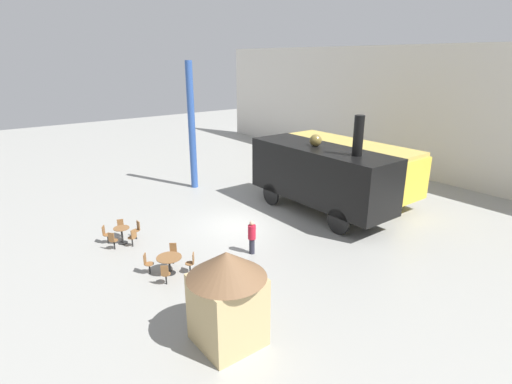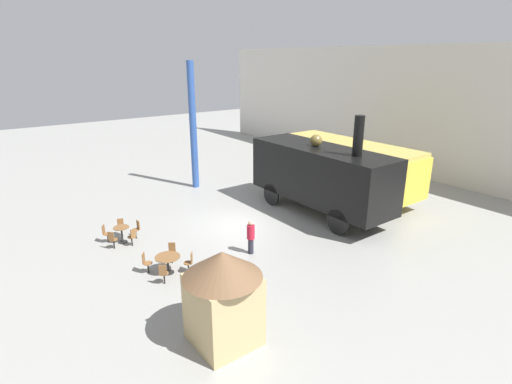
{
  "view_description": "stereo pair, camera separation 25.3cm",
  "coord_description": "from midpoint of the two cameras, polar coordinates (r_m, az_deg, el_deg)",
  "views": [
    {
      "loc": [
        15.48,
        -10.77,
        8.17
      ],
      "look_at": [
        0.07,
        1.0,
        1.6
      ],
      "focal_mm": 28.0,
      "sensor_mm": 36.0,
      "label": 1
    },
    {
      "loc": [
        15.64,
        -10.57,
        8.17
      ],
      "look_at": [
        0.07,
        1.0,
        1.6
      ],
      "focal_mm": 28.0,
      "sensor_mm": 36.0,
      "label": 2
    }
  ],
  "objects": [
    {
      "name": "cafe_chair_1",
      "position": [
        15.62,
        -12.63,
        -11.18
      ],
      "size": [
        0.4,
        0.4,
        0.87
      ],
      "rotation": [
        0.0,
        0.0,
        8.8
      ],
      "color": "black",
      "rests_on": "ground_plane"
    },
    {
      "name": "ground_plane",
      "position": [
        20.56,
        -2.0,
        -4.71
      ],
      "size": [
        80.0,
        80.0,
        0.0
      ],
      "primitive_type": "plane",
      "color": "gray"
    },
    {
      "name": "visitor_person",
      "position": [
        17.36,
        -0.33,
        -6.32
      ],
      "size": [
        0.34,
        0.34,
        1.53
      ],
      "color": "#262633",
      "rests_on": "ground_plane"
    },
    {
      "name": "cafe_table_mid",
      "position": [
        19.45,
        -18.3,
        -5.34
      ],
      "size": [
        0.72,
        0.72,
        0.76
      ],
      "color": "black",
      "rests_on": "ground_plane"
    },
    {
      "name": "cafe_chair_3",
      "position": [
        17.12,
        -11.51,
        -8.3
      ],
      "size": [
        0.4,
        0.4,
        0.87
      ],
      "rotation": [
        0.0,
        0.0,
        11.94
      ],
      "color": "black",
      "rests_on": "ground_plane"
    },
    {
      "name": "cafe_chair_2",
      "position": [
        16.22,
        -8.99,
        -9.74
      ],
      "size": [
        0.4,
        0.4,
        0.87
      ],
      "rotation": [
        0.0,
        0.0,
        10.37
      ],
      "color": "black",
      "rests_on": "ground_plane"
    },
    {
      "name": "steam_locomotive",
      "position": [
        21.62,
        9.52,
        2.6
      ],
      "size": [
        8.49,
        2.68,
        5.61
      ],
      "color": "black",
      "rests_on": "ground_plane"
    },
    {
      "name": "support_pillar",
      "position": [
        25.87,
        -8.7,
        9.22
      ],
      "size": [
        0.44,
        0.44,
        8.0
      ],
      "color": "#2D519E",
      "rests_on": "ground_plane"
    },
    {
      "name": "cafe_chair_0",
      "position": [
        16.55,
        -15.04,
        -9.58
      ],
      "size": [
        0.4,
        0.4,
        0.87
      ],
      "rotation": [
        0.0,
        0.0,
        7.23
      ],
      "color": "black",
      "rests_on": "ground_plane"
    },
    {
      "name": "cafe_chair_6",
      "position": [
        18.94,
        -16.88,
        -6.02
      ],
      "size": [
        0.39,
        0.37,
        0.87
      ],
      "rotation": [
        0.0,
        0.0,
        9.78
      ],
      "color": "black",
      "rests_on": "ground_plane"
    },
    {
      "name": "cafe_table_near",
      "position": [
        16.32,
        -12.07,
        -9.4
      ],
      "size": [
        0.99,
        0.99,
        0.72
      ],
      "color": "black",
      "rests_on": "ground_plane"
    },
    {
      "name": "cafe_chair_8",
      "position": [
        20.15,
        -18.41,
        -4.66
      ],
      "size": [
        0.39,
        0.37,
        0.87
      ],
      "rotation": [
        0.0,
        0.0,
        12.29
      ],
      "color": "black",
      "rests_on": "ground_plane"
    },
    {
      "name": "cafe_chair_5",
      "position": [
        18.93,
        -19.47,
        -6.32
      ],
      "size": [
        0.4,
        0.41,
        0.87
      ],
      "rotation": [
        0.0,
        0.0,
        8.52
      ],
      "color": "black",
      "rests_on": "ground_plane"
    },
    {
      "name": "ticket_kiosk",
      "position": [
        11.99,
        -4.12,
        -14.17
      ],
      "size": [
        2.34,
        2.34,
        3.0
      ],
      "color": "tan",
      "rests_on": "ground_plane"
    },
    {
      "name": "cafe_chair_4",
      "position": [
        19.68,
        -20.34,
        -5.45
      ],
      "size": [
        0.4,
        0.4,
        0.87
      ],
      "rotation": [
        0.0,
        0.0,
        7.26
      ],
      "color": "black",
      "rests_on": "ground_plane"
    },
    {
      "name": "backdrop_wall",
      "position": [
        30.42,
        22.59,
        10.38
      ],
      "size": [
        44.0,
        0.15,
        9.0
      ],
      "color": "silver",
      "rests_on": "ground_plane"
    },
    {
      "name": "cafe_chair_7",
      "position": [
        19.7,
        -16.31,
        -4.98
      ],
      "size": [
        0.36,
        0.36,
        0.87
      ],
      "rotation": [
        0.0,
        0.0,
        11.03
      ],
      "color": "black",
      "rests_on": "ground_plane"
    },
    {
      "name": "passenger_coach_vintage",
      "position": [
        25.1,
        13.6,
        3.99
      ],
      "size": [
        9.06,
        2.56,
        3.33
      ],
      "color": "gold",
      "rests_on": "ground_plane"
    }
  ]
}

